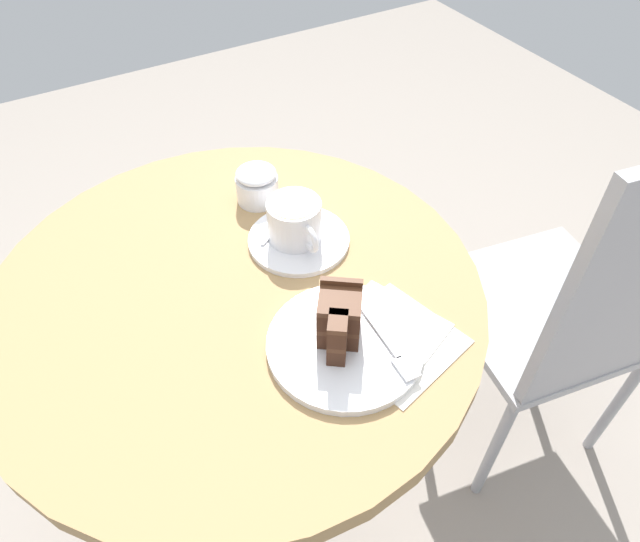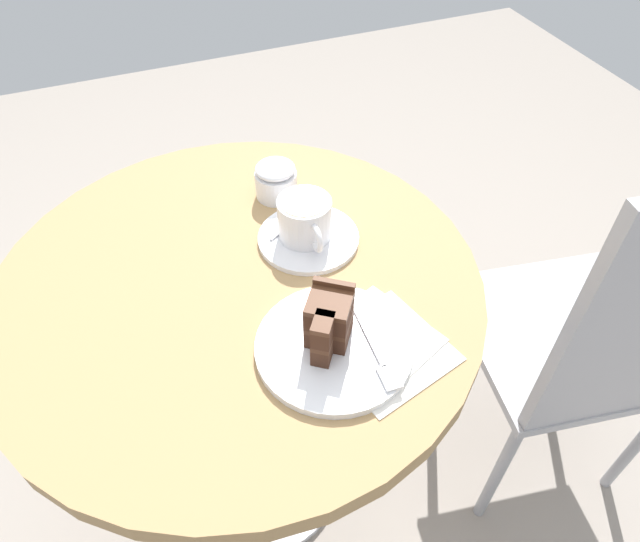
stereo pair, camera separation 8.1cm
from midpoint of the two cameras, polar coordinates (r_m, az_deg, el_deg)
ground_plane at (r=1.46m, az=-7.07°, el=-20.98°), size 4.40×4.40×0.01m
cafe_table at (r=0.95m, az=-10.27°, el=-6.72°), size 0.74×0.74×0.71m
saucer at (r=0.91m, az=-4.68°, el=3.02°), size 0.16×0.16×0.01m
coffee_cup at (r=0.89m, az=-5.15°, el=4.95°), size 0.12×0.08×0.07m
teaspoon at (r=0.94m, az=-5.86°, el=5.01°), size 0.06×0.10×0.00m
cake_plate at (r=0.77m, az=-0.50°, el=-7.50°), size 0.21×0.21×0.01m
cake_slice at (r=0.74m, az=-1.21°, el=-5.01°), size 0.09×0.08×0.08m
fork at (r=0.76m, az=4.04°, el=-7.76°), size 0.15×0.02×0.00m
napkin at (r=0.78m, az=4.17°, el=-6.78°), size 0.20×0.19×0.00m
cafe_chair at (r=1.15m, az=23.46°, el=-3.19°), size 0.44×0.44×0.93m
sugar_pot at (r=0.99m, az=-8.70°, el=8.45°), size 0.07×0.07×0.07m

